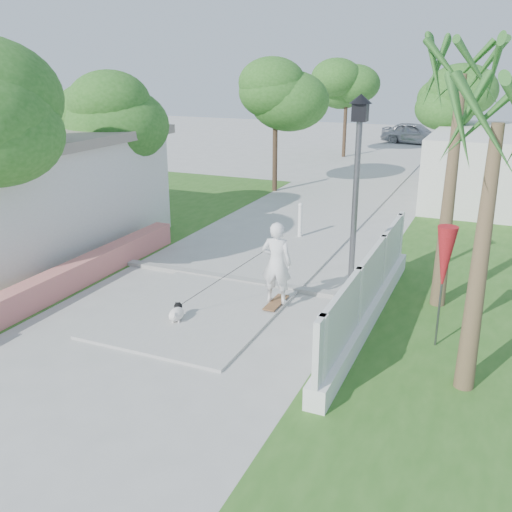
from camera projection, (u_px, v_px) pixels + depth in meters
The scene contains 18 objects.
ground at pixel (65, 415), 8.51m from camera, with size 90.00×90.00×0.00m, color #B7B7B2.
path_strip at pixel (368, 178), 25.88m from camera, with size 3.20×36.00×0.06m, color #B7B7B2.
curb at pixel (237, 280), 13.71m from camera, with size 6.50×0.25×0.10m, color #999993.
grass_left at pixel (65, 229), 18.10m from camera, with size 8.00×20.00×0.01m, color #2F611E.
pink_wall at pixel (57, 284), 12.75m from camera, with size 0.45×8.20×0.80m.
lattice_fence at pixel (369, 297), 11.40m from camera, with size 0.35×7.00×1.50m.
street_lamp at pixel (355, 198), 11.42m from camera, with size 0.44×0.44×4.44m.
bollard at pixel (300, 219), 16.94m from camera, with size 0.14×0.14×1.09m.
patio_umbrella at pixel (445, 260), 10.07m from camera, with size 0.36×0.36×2.30m.
tree_left_mid at pixel (104, 117), 16.83m from camera, with size 3.20×3.20×4.85m.
tree_path_left at pixel (276, 95), 22.30m from camera, with size 3.40×3.40×5.23m.
tree_path_right at pixel (451, 102), 23.54m from camera, with size 3.00×3.00×4.79m.
tree_path_far at pixel (347, 86), 30.91m from camera, with size 3.20×3.20×5.17m.
palm_far at pixel (461, 91), 10.99m from camera, with size 1.80×1.80×5.30m.
palm_near at pixel (496, 141), 7.99m from camera, with size 1.80×1.80×4.70m.
skateboarder at pixel (236, 274), 11.86m from camera, with size 1.88×1.85×1.89m.
dog at pixel (177, 313), 11.48m from camera, with size 0.38×0.55×0.39m.
parked_car at pixel (414, 133), 36.82m from camera, with size 1.67×4.15×1.41m, color #9C9EA3.
Camera 1 is at (5.53, -5.56, 4.98)m, focal length 40.00 mm.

